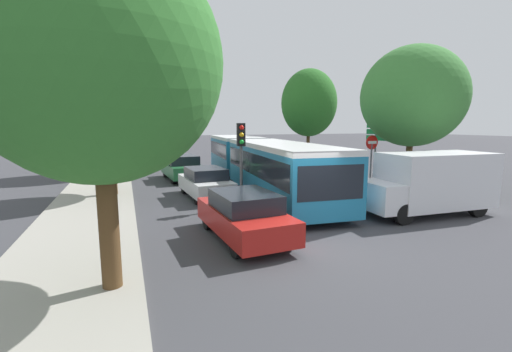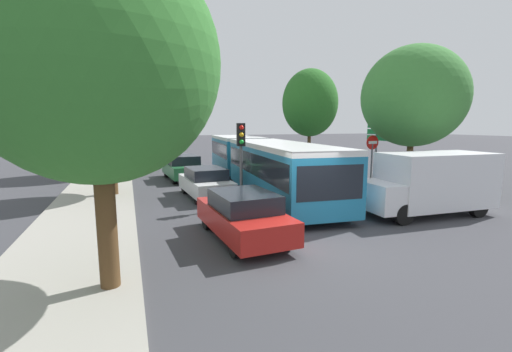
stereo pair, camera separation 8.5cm
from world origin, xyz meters
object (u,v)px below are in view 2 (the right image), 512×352
queued_car_green (183,167)px  tree_left_near (96,69)px  articulated_bus (257,159)px  tree_right_near (414,97)px  tree_left_mid (107,109)px  tree_left_distant (119,115)px  tree_left_far (112,105)px  queued_car_white (206,182)px  city_bus_rear (162,145)px  queued_car_red (243,215)px  direction_sign_post (377,139)px  tree_right_mid (310,103)px  white_van (430,182)px  traffic_light (241,146)px  no_entry_sign (372,154)px

queued_car_green → tree_left_near: size_ratio=0.66×
articulated_bus → tree_right_near: 8.40m
tree_left_mid → tree_left_distant: size_ratio=0.94×
tree_left_far → articulated_bus: bearing=-45.2°
tree_left_distant → tree_right_near: (13.78, -22.00, 0.47)m
queued_car_white → queued_car_green: (-0.21, 5.60, 0.06)m
city_bus_rear → queued_car_red: city_bus_rear is taller
tree_left_near → direction_sign_post: bearing=31.7°
city_bus_rear → tree_left_far: size_ratio=1.66×
direction_sign_post → tree_right_mid: size_ratio=0.48×
white_van → tree_left_near: size_ratio=0.76×
queued_car_green → traffic_light: bearing=-175.2°
articulated_bus → tree_left_distant: tree_left_distant is taller
queued_car_red → tree_left_near: 5.51m
tree_left_mid → tree_left_distant: (0.17, 18.20, 0.18)m
queued_car_green → queued_car_white: bearing=178.9°
city_bus_rear → queued_car_green: size_ratio=2.64×
white_van → no_entry_sign: no_entry_sign is taller
articulated_bus → tree_right_near: (6.56, -4.14, 3.22)m
queued_car_red → queued_car_green: bearing=-3.3°
articulated_bus → queued_car_green: size_ratio=3.92×
articulated_bus → no_entry_sign: size_ratio=6.13×
direction_sign_post → tree_right_near: (0.33, -2.10, 2.12)m
tree_left_mid → city_bus_rear: bearing=77.2°
tree_left_near → tree_left_mid: 9.92m
queued_car_white → direction_sign_post: size_ratio=1.13×
city_bus_rear → traffic_light: bearing=-173.6°
no_entry_sign → tree_left_near: (-11.80, -6.70, 2.48)m
traffic_light → tree_left_near: (-4.68, -5.80, 1.85)m
queued_car_red → queued_car_green: 11.71m
queued_car_white → tree_left_distant: 20.54m
articulated_bus → tree_left_far: (-7.44, 7.48, 3.12)m
direction_sign_post → tree_left_distant: size_ratio=0.56×
tree_left_near → traffic_light: bearing=51.1°
white_van → tree_right_near: size_ratio=0.72×
white_van → traffic_light: size_ratio=1.50×
queued_car_red → tree_left_distant: bearing=4.9°
tree_left_near → articulated_bus: bearing=55.4°
tree_right_mid → tree_left_distant: bearing=139.7°
tree_left_distant → traffic_light: bearing=-77.8°
queued_car_white → tree_left_distant: (-3.90, 19.86, 3.51)m
queued_car_white → tree_left_far: (-4.12, 9.48, 3.89)m
no_entry_sign → tree_left_distant: size_ratio=0.44×
queued_car_white → traffic_light: traffic_light is taller
city_bus_rear → queued_car_white: city_bus_rear is taller
no_entry_sign → articulated_bus: bearing=-127.0°
traffic_light → direction_sign_post: size_ratio=0.94×
tree_left_distant → white_van: bearing=-66.8°
queued_car_red → tree_left_distant: size_ratio=0.65×
queued_car_green → direction_sign_post: bearing=-123.3°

